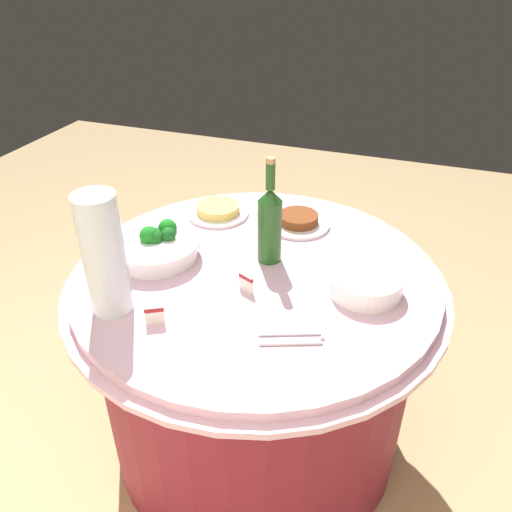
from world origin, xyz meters
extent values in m
plane|color=tan|center=(0.00, 0.00, 0.00)|extent=(6.00, 6.00, 0.00)
cylinder|color=maroon|center=(0.00, 0.00, 0.34)|extent=(1.01, 1.01, 0.69)
cylinder|color=#E0B2C6|center=(0.00, 0.00, 0.70)|extent=(1.16, 1.16, 0.02)
cylinder|color=#E0B2C6|center=(0.00, 0.00, 0.72)|extent=(1.10, 1.10, 0.03)
cylinder|color=white|center=(0.32, 0.04, 0.77)|extent=(0.26, 0.26, 0.05)
cylinder|color=white|center=(0.32, 0.04, 0.80)|extent=(0.28, 0.28, 0.01)
sphere|color=#197B1E|center=(0.31, -0.03, 0.81)|extent=(0.06, 0.06, 0.06)
sphere|color=#195B1E|center=(0.28, 0.01, 0.82)|extent=(0.05, 0.05, 0.05)
sphere|color=#196F1E|center=(0.33, 0.04, 0.81)|extent=(0.06, 0.06, 0.06)
sphere|color=#195E1E|center=(0.32, 0.04, 0.81)|extent=(0.05, 0.05, 0.05)
sphere|color=#19661E|center=(0.33, 0.02, 0.81)|extent=(0.05, 0.05, 0.05)
sphere|color=#19811E|center=(0.33, 0.04, 0.81)|extent=(0.05, 0.05, 0.05)
sphere|color=#197B1E|center=(0.34, 0.04, 0.82)|extent=(0.06, 0.06, 0.06)
cylinder|color=white|center=(-0.33, 0.00, 0.74)|extent=(0.21, 0.21, 0.01)
cylinder|color=white|center=(-0.33, 0.00, 0.76)|extent=(0.21, 0.21, 0.01)
cylinder|color=white|center=(-0.33, 0.00, 0.77)|extent=(0.21, 0.21, 0.01)
cylinder|color=white|center=(-0.33, 0.00, 0.78)|extent=(0.21, 0.21, 0.01)
cylinder|color=white|center=(-0.33, 0.00, 0.79)|extent=(0.21, 0.21, 0.01)
cylinder|color=white|center=(-0.33, 0.00, 0.80)|extent=(0.21, 0.21, 0.01)
cylinder|color=#204E1B|center=(-0.02, -0.07, 0.84)|extent=(0.07, 0.07, 0.20)
cone|color=#204E1B|center=(-0.02, -0.07, 0.96)|extent=(0.07, 0.07, 0.04)
cylinder|color=#204E1B|center=(-0.02, -0.07, 1.02)|extent=(0.03, 0.03, 0.08)
cylinder|color=#B2844C|center=(-0.02, -0.07, 1.07)|extent=(0.03, 0.03, 0.02)
cylinder|color=silver|center=(0.30, 0.31, 0.91)|extent=(0.11, 0.11, 0.34)
sphere|color=#E5B26B|center=(0.32, 0.31, 0.78)|extent=(0.06, 0.06, 0.06)
sphere|color=#E5B26B|center=(0.29, 0.32, 0.78)|extent=(0.06, 0.06, 0.06)
sphere|color=#E5B26B|center=(0.29, 0.29, 0.78)|extent=(0.06, 0.06, 0.06)
sphere|color=#72C64C|center=(0.32, 0.32, 0.83)|extent=(0.06, 0.06, 0.06)
sphere|color=#72C64C|center=(0.28, 0.32, 0.83)|extent=(0.06, 0.06, 0.06)
sphere|color=#72C64C|center=(0.30, 0.29, 0.83)|extent=(0.06, 0.06, 0.06)
sphere|color=red|center=(0.31, 0.33, 0.89)|extent=(0.06, 0.06, 0.06)
sphere|color=red|center=(0.28, 0.30, 0.89)|extent=(0.06, 0.06, 0.06)
sphere|color=red|center=(0.32, 0.29, 0.89)|extent=(0.06, 0.06, 0.06)
sphere|color=#E5B26B|center=(0.30, 0.33, 0.94)|extent=(0.06, 0.06, 0.06)
sphere|color=#E5B26B|center=(0.29, 0.29, 0.94)|extent=(0.06, 0.06, 0.06)
sphere|color=#E5B26B|center=(0.32, 0.30, 0.94)|extent=(0.06, 0.06, 0.06)
sphere|color=#72C64C|center=(0.29, 0.32, 0.99)|extent=(0.06, 0.06, 0.06)
sphere|color=#72C64C|center=(0.30, 0.29, 0.99)|extent=(0.06, 0.06, 0.06)
sphere|color=#72C64C|center=(0.32, 0.31, 0.99)|extent=(0.06, 0.06, 0.06)
cylinder|color=silver|center=(-0.20, 0.29, 0.74)|extent=(0.15, 0.07, 0.01)
cylinder|color=silver|center=(-0.18, 0.25, 0.74)|extent=(0.15, 0.07, 0.01)
sphere|color=silver|center=(-0.26, 0.24, 0.74)|extent=(0.01, 0.01, 0.01)
cylinder|color=white|center=(0.25, -0.29, 0.75)|extent=(0.22, 0.22, 0.01)
cylinder|color=#EACC60|center=(0.25, -0.29, 0.77)|extent=(0.15, 0.15, 0.03)
cylinder|color=white|center=(-0.04, -0.31, 0.75)|extent=(0.22, 0.22, 0.01)
cylinder|color=brown|center=(-0.04, -0.31, 0.77)|extent=(0.14, 0.14, 0.03)
cube|color=white|center=(0.16, 0.33, 0.77)|extent=(0.05, 0.03, 0.05)
cube|color=maroon|center=(0.16, 0.33, 0.79)|extent=(0.05, 0.03, 0.01)
cube|color=white|center=(-0.01, 0.11, 0.77)|extent=(0.05, 0.03, 0.05)
cube|color=maroon|center=(-0.01, 0.11, 0.79)|extent=(0.05, 0.03, 0.01)
camera|label=1|loc=(-0.43, 1.21, 1.60)|focal=35.77mm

